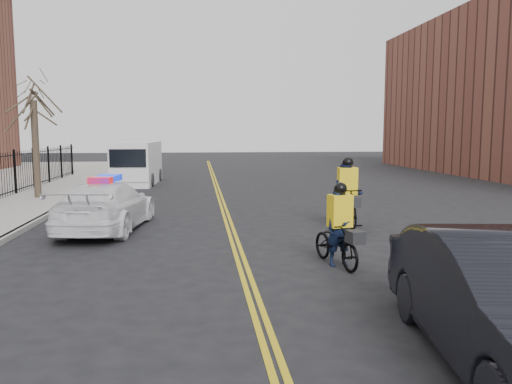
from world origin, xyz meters
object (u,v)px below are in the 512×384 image
object	(u,v)px
dark_sedan	(511,304)
police_cruiser	(106,206)
cyclist_far	(347,200)
cyclist_near	(340,237)
cargo_van	(137,164)

from	to	relation	value
dark_sedan	police_cruiser	bearing A→B (deg)	131.53
cyclist_far	dark_sedan	bearing A→B (deg)	-91.50
police_cruiser	cyclist_far	size ratio (longest dim) A/B	2.42
cyclist_near	cyclist_far	bearing A→B (deg)	58.01
police_cruiser	cyclist_far	world-z (taller)	cyclist_far
police_cruiser	cyclist_near	size ratio (longest dim) A/B	2.66
police_cruiser	cargo_van	distance (m)	13.35
dark_sedan	cargo_van	world-z (taller)	cargo_van
police_cruiser	cyclist_near	world-z (taller)	cyclist_near
police_cruiser	cargo_van	size ratio (longest dim) A/B	0.91
police_cruiser	cargo_van	bearing A→B (deg)	-80.09
cargo_van	cyclist_near	xyz separation A→B (m)	(6.38, -17.87, -0.51)
cyclist_far	cargo_van	bearing A→B (deg)	122.83
police_cruiser	cyclist_far	bearing A→B (deg)	-175.94
police_cruiser	cyclist_near	distance (m)	7.27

